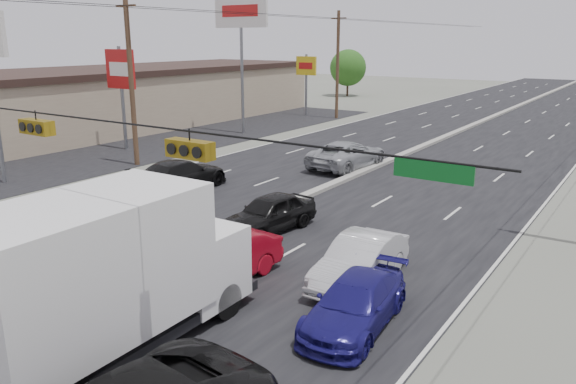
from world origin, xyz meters
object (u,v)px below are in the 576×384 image
oncoming_near (181,176)px  queue_car_b (360,261)px  pole_sign_far (306,71)px  tree_left_far (348,68)px  red_sedan (217,261)px  utility_pole_left_b (131,80)px  pole_sign_billboard (241,20)px  queue_car_d (355,304)px  tan_sedan (19,320)px  queue_car_a (269,213)px  utility_pole_left_c (338,64)px  box_truck (111,273)px  oncoming_far (347,155)px  pole_sign_mid (121,75)px

oncoming_near → queue_car_b: bearing=155.8°
queue_car_b → oncoming_near: 13.54m
pole_sign_far → tree_left_far: 20.89m
red_sedan → utility_pole_left_b: bearing=149.6°
pole_sign_billboard → red_sedan: pole_sign_billboard is taller
queue_car_b → queue_car_d: queue_car_b is taller
pole_sign_far → red_sedan: size_ratio=1.27×
tan_sedan → pole_sign_billboard: bearing=116.0°
queue_car_a → queue_car_b: (5.30, -2.48, 0.01)m
utility_pole_left_c → pole_sign_far: utility_pole_left_c is taller
box_truck → queue_car_d: 6.32m
pole_sign_billboard → box_truck: (18.00, -27.78, -6.80)m
red_sedan → tan_sedan: bearing=-102.4°
box_truck → tree_left_far: bearing=112.1°
queue_car_b → oncoming_far: (-8.10, 14.32, 0.06)m
tree_left_far → queue_car_a: bearing=-65.1°
tan_sedan → oncoming_far: size_ratio=0.88×
pole_sign_mid → oncoming_far: pole_sign_mid is taller
pole_sign_far → queue_car_a: (17.40, -30.39, -3.67)m
utility_pole_left_c → oncoming_near: size_ratio=1.80×
utility_pole_left_b → queue_car_a: (13.90, -5.39, -4.37)m
pole_sign_billboard → queue_car_a: bearing=-49.2°
pole_sign_far → tree_left_far: (-6.00, 20.00, -0.69)m
utility_pole_left_c → oncoming_far: utility_pole_left_c is taller
oncoming_far → pole_sign_billboard: bearing=-22.6°
oncoming_far → tan_sedan: bearing=101.1°
pole_sign_billboard → queue_car_b: size_ratio=2.42×
utility_pole_left_c → queue_car_d: 41.08m
queue_car_d → box_truck: bearing=-140.7°
utility_pole_left_c → red_sedan: bearing=-66.4°
tree_left_far → queue_car_b: tree_left_far is taller
pole_sign_billboard → box_truck: pole_sign_billboard is taller
box_truck → red_sedan: size_ratio=1.70×
utility_pole_left_c → utility_pole_left_b: bearing=-90.0°
pole_sign_mid → tree_left_far: (-5.00, 42.00, -1.40)m
tree_left_far → oncoming_far: tree_left_far is taller
red_sedan → oncoming_near: bearing=143.5°
tan_sedan → oncoming_near: bearing=116.4°
pole_sign_billboard → red_sedan: size_ratio=2.33×
pole_sign_billboard → box_truck: 33.80m
utility_pole_left_b → red_sedan: size_ratio=2.12×
utility_pole_left_b → queue_car_d: 23.28m
utility_pole_left_b → utility_pole_left_c: (0.00, 25.00, 0.00)m
oncoming_far → utility_pole_left_c: bearing=-55.1°
box_truck → queue_car_a: box_truck is taller
utility_pole_left_b → queue_car_b: 21.20m
utility_pole_left_c → tan_sedan: utility_pole_left_c is taller
tan_sedan → box_truck: bearing=27.8°
utility_pole_left_c → oncoming_near: utility_pole_left_c is taller
red_sedan → oncoming_far: size_ratio=0.81×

